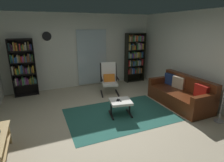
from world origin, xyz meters
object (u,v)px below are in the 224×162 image
Objects in this scene: cell_phone at (118,100)px; wall_clock at (47,36)px; lounge_armchair at (109,78)px; bookshelf_near_tv at (23,66)px; tv_remote at (119,100)px; leather_sofa at (181,94)px; ottoman at (121,103)px; bookshelf_near_sofa at (134,56)px.

cell_phone is 3.28m from wall_clock.
lounge_armchair reaches higher than cell_phone.
bookshelf_near_tv is at bearing 160.63° from lounge_armchair.
bookshelf_near_tv is at bearing 122.31° from tv_remote.
bookshelf_near_tv is at bearing 147.97° from leather_sofa.
wall_clock reaches higher than leather_sofa.
lounge_armchair is at bearing -31.22° from wall_clock.
wall_clock reaches higher than tv_remote.
ottoman is 4.26× the size of cell_phone.
cell_phone is 0.48× the size of wall_clock.
cell_phone is (-0.03, 0.02, -0.00)m from tv_remote.
bookshelf_near_sofa is (4.02, -0.01, 0.06)m from bookshelf_near_tv.
wall_clock reaches higher than bookshelf_near_tv.
bookshelf_near_tv reaches higher than cell_phone.
ottoman is at bearing 177.65° from leather_sofa.
lounge_armchair is at bearing -19.37° from bookshelf_near_tv.
tv_remote is at bearing -103.03° from lounge_armchair.
ottoman is at bearing -61.81° from wall_clock.
tv_remote is (2.20, -2.47, -0.56)m from bookshelf_near_tv.
leather_sofa is (0.08, -2.56, -0.71)m from bookshelf_near_sofa.
cell_phone is at bearing 127.16° from tv_remote.
leather_sofa reaches higher than cell_phone.
cell_phone is at bearing -104.12° from lounge_armchair.
lounge_armchair is at bearing -148.40° from bookshelf_near_sofa.
bookshelf_near_tv is 3.36m from tv_remote.
tv_remote reaches higher than cell_phone.
bookshelf_near_tv is 12.55× the size of tv_remote.
bookshelf_near_tv is at bearing -168.85° from wall_clock.
bookshelf_near_tv reaches higher than tv_remote.
bookshelf_near_tv is 4.02m from bookshelf_near_sofa.
lounge_armchair is at bearing 110.35° from cell_phone.
bookshelf_near_sofa is at bearing 31.60° from lounge_armchair.
lounge_armchair is at bearing 78.07° from ottoman.
bookshelf_near_sofa reaches higher than ottoman.
bookshelf_near_sofa is 1.87× the size of lounge_armchair.
cell_phone is (-1.84, -2.44, -0.62)m from bookshelf_near_sofa.
cell_phone is at bearing 146.30° from ottoman.
leather_sofa is 2.27m from lounge_armchair.
bookshelf_near_sofa is 13.26× the size of tv_remote.
wall_clock reaches higher than cell_phone.
leather_sofa reaches higher than tv_remote.
bookshelf_near_tv is 0.98× the size of leather_sofa.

